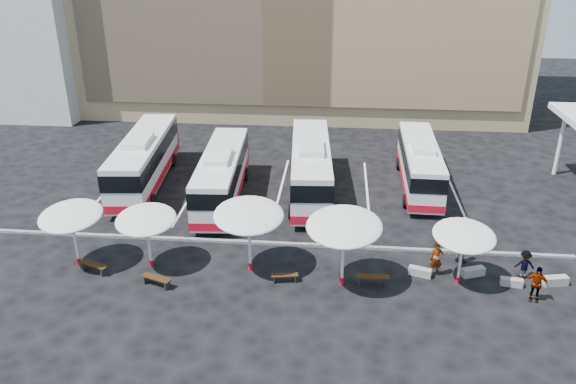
# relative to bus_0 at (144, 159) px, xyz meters

# --- Properties ---
(ground) EXTENTS (120.00, 120.00, 0.00)m
(ground) POSITION_rel_bus_0_xyz_m (9.60, -8.33, -1.96)
(ground) COLOR black
(ground) RESTS_ON ground
(apartment_block) EXTENTS (14.00, 14.00, 18.00)m
(apartment_block) POSITION_rel_bus_0_xyz_m (-18.40, 19.67, 7.04)
(apartment_block) COLOR beige
(apartment_block) RESTS_ON ground
(curb_divider) EXTENTS (34.00, 0.25, 0.15)m
(curb_divider) POSITION_rel_bus_0_xyz_m (9.60, -7.83, -1.88)
(curb_divider) COLOR black
(curb_divider) RESTS_ON ground
(bay_lines) EXTENTS (24.15, 12.00, 0.01)m
(bay_lines) POSITION_rel_bus_0_xyz_m (9.60, -0.33, -1.95)
(bay_lines) COLOR white
(bay_lines) RESTS_ON ground
(bus_0) EXTENTS (3.66, 12.27, 3.84)m
(bus_0) POSITION_rel_bus_0_xyz_m (0.00, 0.00, 0.00)
(bus_0) COLOR white
(bus_0) RESTS_ON ground
(bus_1) EXTENTS (3.13, 11.46, 3.60)m
(bus_1) POSITION_rel_bus_0_xyz_m (5.91, -1.99, -0.12)
(bus_1) COLOR white
(bus_1) RESTS_ON ground
(bus_2) EXTENTS (3.39, 12.17, 3.82)m
(bus_2) POSITION_rel_bus_0_xyz_m (11.69, -0.34, -0.01)
(bus_2) COLOR white
(bus_2) RESTS_ON ground
(bus_3) EXTENTS (2.72, 10.89, 3.44)m
(bus_3) POSITION_rel_bus_0_xyz_m (19.18, 1.43, -0.20)
(bus_3) COLOR white
(bus_3) RESTS_ON ground
(sunshade_0) EXTENTS (3.38, 3.43, 3.42)m
(sunshade_0) POSITION_rel_bus_0_xyz_m (-0.13, -10.95, 0.95)
(sunshade_0) COLOR white
(sunshade_0) RESTS_ON ground
(sunshade_1) EXTENTS (3.57, 3.60, 3.28)m
(sunshade_1) POSITION_rel_bus_0_xyz_m (3.78, -10.77, 0.83)
(sunshade_1) COLOR white
(sunshade_1) RESTS_ON ground
(sunshade_2) EXTENTS (4.36, 4.40, 3.77)m
(sunshade_2) POSITION_rel_bus_0_xyz_m (9.10, -10.62, 1.24)
(sunshade_2) COLOR white
(sunshade_2) RESTS_ON ground
(sunshade_3) EXTENTS (4.23, 4.27, 3.89)m
(sunshade_3) POSITION_rel_bus_0_xyz_m (13.90, -11.60, 1.35)
(sunshade_3) COLOR white
(sunshade_3) RESTS_ON ground
(sunshade_4) EXTENTS (3.22, 3.26, 3.20)m
(sunshade_4) POSITION_rel_bus_0_xyz_m (19.75, -10.91, 0.76)
(sunshade_4) COLOR white
(sunshade_4) RESTS_ON ground
(wood_bench_0) EXTENTS (1.68, 1.01, 0.50)m
(wood_bench_0) POSITION_rel_bus_0_xyz_m (1.02, -11.60, -1.57)
(wood_bench_0) COLOR black
(wood_bench_0) RESTS_ON ground
(wood_bench_1) EXTENTS (1.65, 0.95, 0.49)m
(wood_bench_1) POSITION_rel_bus_0_xyz_m (4.64, -12.54, -1.58)
(wood_bench_1) COLOR black
(wood_bench_1) RESTS_ON ground
(wood_bench_2) EXTENTS (1.41, 0.59, 0.42)m
(wood_bench_2) POSITION_rel_bus_0_xyz_m (11.01, -11.60, -1.64)
(wood_bench_2) COLOR black
(wood_bench_2) RESTS_ON ground
(wood_bench_3) EXTENTS (1.67, 0.47, 0.51)m
(wood_bench_3) POSITION_rel_bus_0_xyz_m (15.42, -11.45, -1.57)
(wood_bench_3) COLOR black
(wood_bench_3) RESTS_ON ground
(conc_bench_0) EXTENTS (1.23, 0.73, 0.44)m
(conc_bench_0) POSITION_rel_bus_0_xyz_m (17.93, -10.37, -1.74)
(conc_bench_0) COLOR gray
(conc_bench_0) RESTS_ON ground
(conc_bench_1) EXTENTS (1.28, 0.79, 0.45)m
(conc_bench_1) POSITION_rel_bus_0_xyz_m (20.66, -10.14, -1.73)
(conc_bench_1) COLOR gray
(conc_bench_1) RESTS_ON ground
(conc_bench_2) EXTENTS (1.11, 0.51, 0.40)m
(conc_bench_2) POSITION_rel_bus_0_xyz_m (22.40, -10.91, -1.76)
(conc_bench_2) COLOR gray
(conc_bench_2) RESTS_ON ground
(conc_bench_3) EXTENTS (1.31, 0.66, 0.47)m
(conc_bench_3) POSITION_rel_bus_0_xyz_m (24.61, -10.63, -1.72)
(conc_bench_3) COLOR gray
(conc_bench_3) RESTS_ON ground
(passenger_0) EXTENTS (0.73, 0.51, 1.89)m
(passenger_0) POSITION_rel_bus_0_xyz_m (18.70, -10.24, -1.02)
(passenger_0) COLOR black
(passenger_0) RESTS_ON ground
(passenger_1) EXTENTS (0.96, 0.88, 1.59)m
(passenger_1) POSITION_rel_bus_0_xyz_m (20.25, -8.74, -1.16)
(passenger_1) COLOR black
(passenger_1) RESTS_ON ground
(passenger_2) EXTENTS (1.17, 0.73, 1.86)m
(passenger_2) POSITION_rel_bus_0_xyz_m (23.11, -12.12, -1.03)
(passenger_2) COLOR black
(passenger_2) RESTS_ON ground
(passenger_3) EXTENTS (1.04, 0.62, 1.58)m
(passenger_3) POSITION_rel_bus_0_xyz_m (23.16, -10.12, -1.17)
(passenger_3) COLOR black
(passenger_3) RESTS_ON ground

